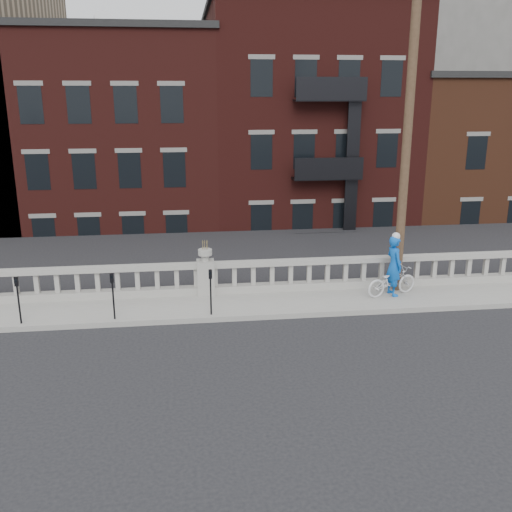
{
  "coord_description": "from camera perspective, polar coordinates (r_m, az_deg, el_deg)",
  "views": [
    {
      "loc": [
        -0.56,
        -13.31,
        6.36
      ],
      "look_at": [
        1.52,
        3.2,
        1.56
      ],
      "focal_mm": 40.0,
      "sensor_mm": 36.0,
      "label": 1
    }
  ],
  "objects": [
    {
      "name": "ground",
      "position": [
        14.77,
        -4.35,
        -9.49
      ],
      "size": [
        120.0,
        120.0,
        0.0
      ],
      "primitive_type": "plane",
      "color": "black",
      "rests_on": "ground"
    },
    {
      "name": "sidewalk",
      "position": [
        17.49,
        -4.88,
        -5.04
      ],
      "size": [
        32.0,
        2.2,
        0.15
      ],
      "primitive_type": "cube",
      "color": "gray",
      "rests_on": "ground"
    },
    {
      "name": "balustrade",
      "position": [
        18.19,
        -5.05,
        -2.31
      ],
      "size": [
        28.0,
        0.34,
        1.03
      ],
      "color": "gray",
      "rests_on": "sidewalk"
    },
    {
      "name": "planter_pedestal",
      "position": [
        18.14,
        -5.06,
        -1.74
      ],
      "size": [
        0.55,
        0.55,
        1.76
      ],
      "color": "gray",
      "rests_on": "sidewalk"
    },
    {
      "name": "lower_level",
      "position": [
        36.56,
        -5.47,
        10.16
      ],
      "size": [
        80.0,
        44.0,
        20.8
      ],
      "color": "#605E59",
      "rests_on": "ground"
    },
    {
      "name": "utility_pole",
      "position": [
        18.25,
        14.92,
        12.02
      ],
      "size": [
        1.6,
        0.28,
        10.0
      ],
      "color": "#422D1E",
      "rests_on": "sidewalk"
    },
    {
      "name": "parking_meter_b",
      "position": [
        17.02,
        -22.71,
        -3.6
      ],
      "size": [
        0.1,
        0.09,
        1.36
      ],
      "color": "black",
      "rests_on": "sidewalk"
    },
    {
      "name": "parking_meter_c",
      "position": [
        16.5,
        -14.13,
        -3.4
      ],
      "size": [
        0.1,
        0.09,
        1.36
      ],
      "color": "black",
      "rests_on": "sidewalk"
    },
    {
      "name": "parking_meter_d",
      "position": [
        16.38,
        -4.56,
        -3.1
      ],
      "size": [
        0.1,
        0.09,
        1.36
      ],
      "color": "black",
      "rests_on": "sidewalk"
    },
    {
      "name": "bicycle",
      "position": [
        18.52,
        13.4,
        -2.45
      ],
      "size": [
        1.88,
        1.13,
        0.93
      ],
      "primitive_type": "imported",
      "rotation": [
        0.0,
        0.0,
        1.88
      ],
      "color": "silver",
      "rests_on": "sidewalk"
    },
    {
      "name": "cyclist",
      "position": [
        18.42,
        13.63,
        -0.94
      ],
      "size": [
        0.57,
        0.77,
        1.93
      ],
      "primitive_type": "imported",
      "rotation": [
        0.0,
        0.0,
        1.74
      ],
      "color": "blue",
      "rests_on": "sidewalk"
    }
  ]
}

